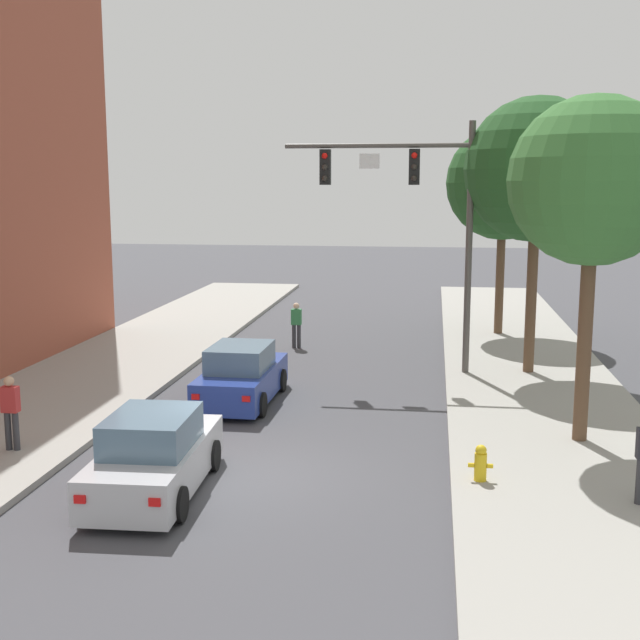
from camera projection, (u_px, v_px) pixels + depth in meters
ground_plane at (252, 474)px, 16.69m from camera, size 120.00×120.00×0.00m
sidewalk_right at (581, 487)px, 15.79m from camera, size 5.00×60.00×0.15m
traffic_signal_mast at (417, 202)px, 24.36m from camera, size 5.64×0.38×7.50m
car_lead_blue at (242, 376)px, 22.00m from camera, size 1.88×4.26×1.60m
car_following_silver at (154, 457)px, 15.56m from camera, size 1.96×4.30×1.60m
pedestrian_sidewalk_left_walker at (11, 409)px, 17.60m from camera, size 0.36×0.22×1.64m
pedestrian_crossing_road at (296, 323)px, 29.24m from camera, size 0.36×0.22×1.64m
fire_hydrant at (481, 463)px, 15.87m from camera, size 0.48×0.24×0.72m
street_tree_nearest at (593, 182)px, 17.51m from camera, size 3.66×3.66×7.59m
street_tree_second at (537, 170)px, 24.07m from camera, size 4.28×4.28×8.24m
street_tree_third at (503, 183)px, 30.53m from camera, size 4.25×4.25×7.83m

